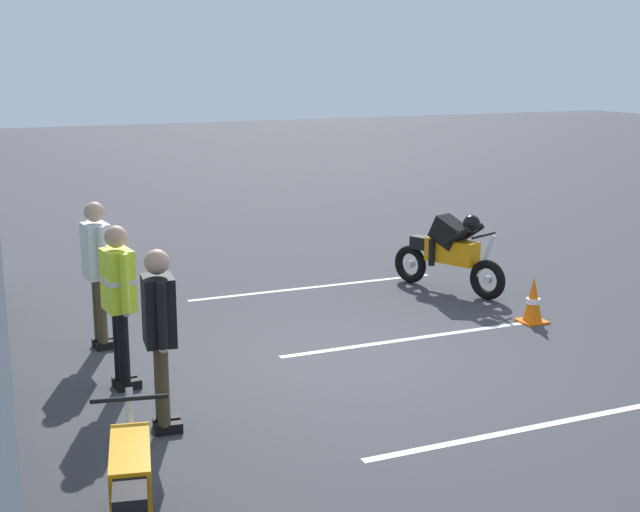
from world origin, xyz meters
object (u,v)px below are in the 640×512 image
spectator_left (119,292)px  spectator_centre (97,262)px  spectator_far_left (160,324)px  traffic_cone (533,301)px  stunt_motorcycle (449,252)px  parked_motorcycle_silver (131,495)px

spectator_left → spectator_centre: bearing=-2.8°
spectator_far_left → traffic_cone: bearing=-76.2°
spectator_left → stunt_motorcycle: (1.95, -5.45, -0.46)m
spectator_centre → parked_motorcycle_silver: 4.90m
spectator_far_left → traffic_cone: (1.35, -5.46, -0.75)m
stunt_motorcycle → parked_motorcycle_silver: bearing=130.7°
spectator_far_left → spectator_left: bearing=4.0°
spectator_far_left → spectator_left: spectator_left is taller
spectator_left → traffic_cone: (0.06, -5.55, -0.77)m
spectator_centre → traffic_cone: 5.71m
stunt_motorcycle → spectator_far_left: bearing=121.1°
spectator_far_left → parked_motorcycle_silver: 2.27m
spectator_centre → traffic_cone: size_ratio=2.89×
spectator_centre → stunt_motorcycle: size_ratio=0.92×
spectator_far_left → spectator_centre: 2.74m
spectator_centre → stunt_motorcycle: spectator_centre is taller
spectator_left → parked_motorcycle_silver: spectator_left is taller
stunt_motorcycle → traffic_cone: size_ratio=3.12×
spectator_centre → stunt_motorcycle: bearing=-84.8°
spectator_left → traffic_cone: 5.61m
traffic_cone → parked_motorcycle_silver: bearing=118.6°
spectator_left → traffic_cone: size_ratio=2.83×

